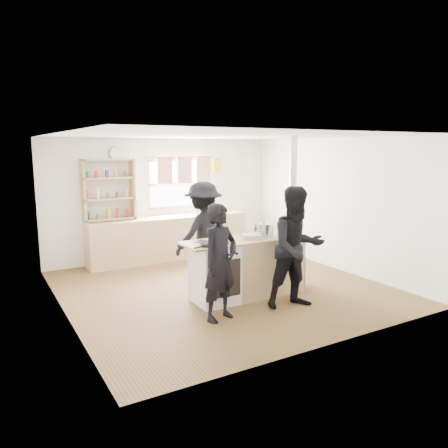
% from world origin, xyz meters
% --- Properties ---
extents(ground, '(5.00, 5.00, 0.01)m').
position_xyz_m(ground, '(0.00, 0.00, -0.01)').
color(ground, brown).
rests_on(ground, ground).
extents(back_counter, '(3.40, 0.55, 0.90)m').
position_xyz_m(back_counter, '(0.00, 2.22, 0.45)').
color(back_counter, tan).
rests_on(back_counter, ground).
extents(shelving_unit, '(1.00, 0.28, 1.20)m').
position_xyz_m(shelving_unit, '(-1.20, 2.34, 1.51)').
color(shelving_unit, tan).
rests_on(shelving_unit, back_counter).
extents(thermos, '(0.10, 0.10, 0.28)m').
position_xyz_m(thermos, '(0.64, 2.22, 1.04)').
color(thermos, silver).
rests_on(thermos, back_counter).
extents(cooking_island, '(1.97, 0.64, 0.93)m').
position_xyz_m(cooking_island, '(0.14, -0.55, 0.47)').
color(cooking_island, silver).
rests_on(cooking_island, ground).
extents(skillet_greens, '(0.35, 0.35, 0.05)m').
position_xyz_m(skillet_greens, '(-0.63, -0.73, 0.96)').
color(skillet_greens, black).
rests_on(skillet_greens, cooking_island).
extents(roast_tray, '(0.37, 0.34, 0.07)m').
position_xyz_m(roast_tray, '(0.16, -0.63, 0.97)').
color(roast_tray, silver).
rests_on(roast_tray, cooking_island).
extents(stockpot_stove, '(0.20, 0.20, 0.17)m').
position_xyz_m(stockpot_stove, '(-0.35, -0.45, 1.00)').
color(stockpot_stove, '#BABABC').
rests_on(stockpot_stove, cooking_island).
extents(stockpot_counter, '(0.31, 0.31, 0.23)m').
position_xyz_m(stockpot_counter, '(0.46, -0.53, 1.03)').
color(stockpot_counter, silver).
rests_on(stockpot_counter, cooking_island).
extents(bread_board, '(0.32, 0.27, 0.12)m').
position_xyz_m(bread_board, '(0.84, -0.62, 0.98)').
color(bread_board, tan).
rests_on(bread_board, cooking_island).
extents(flue_heater, '(0.35, 0.35, 2.50)m').
position_xyz_m(flue_heater, '(1.05, -0.48, 0.65)').
color(flue_heater, black).
rests_on(flue_heater, ground).
extents(person_near_left, '(0.67, 0.54, 1.59)m').
position_xyz_m(person_near_left, '(-0.70, -1.16, 0.80)').
color(person_near_left, black).
rests_on(person_near_left, ground).
extents(person_near_right, '(0.96, 0.80, 1.78)m').
position_xyz_m(person_near_right, '(0.50, -1.30, 0.89)').
color(person_near_right, black).
rests_on(person_near_right, ground).
extents(person_far, '(1.26, 0.92, 1.74)m').
position_xyz_m(person_far, '(-0.10, 0.48, 0.87)').
color(person_far, black).
rests_on(person_far, ground).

